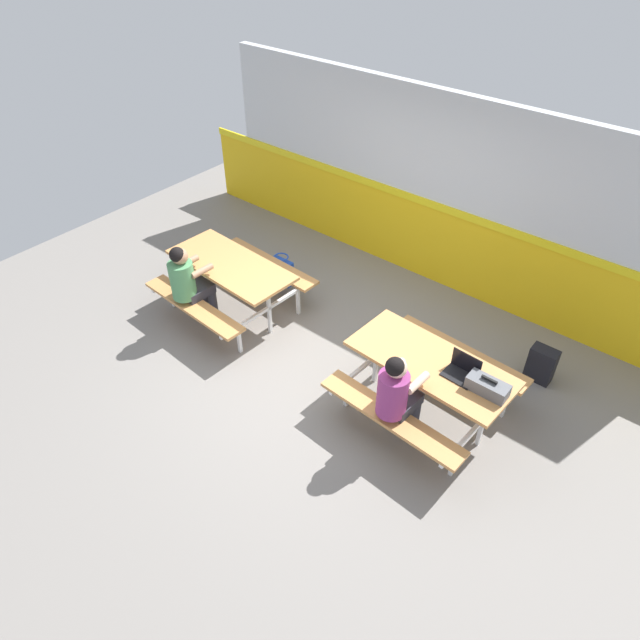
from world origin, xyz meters
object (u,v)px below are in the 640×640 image
Objects in this scene: picnic_table_left at (232,274)px; picnic_table_right at (429,373)px; laptop_dark at (462,371)px; toolbox_grey at (488,387)px; student_further at (397,392)px; backpack_dark at (541,364)px; tote_bag_bright at (282,271)px; student_nearer at (188,280)px.

picnic_table_left is 1.00× the size of picnic_table_right.
laptop_dark reaches higher than toolbox_grey.
picnic_table_left is 1.45× the size of student_further.
laptop_dark is 0.75× the size of backpack_dark.
student_further is (2.83, -0.50, 0.13)m from picnic_table_left.
tote_bag_bright is at bearing 166.20° from toolbox_grey.
toolbox_grey is (0.67, 0.52, 0.10)m from student_further.
picnic_table_left is 3.21m from laptop_dark.
tote_bag_bright is (0.22, 1.42, -0.51)m from student_nearer.
picnic_table_right is 1.53m from backpack_dark.
toolbox_grey reaches higher than picnic_table_right.
picnic_table_left is 0.59m from student_nearer.
student_nearer is at bearing -171.18° from toolbox_grey.
picnic_table_right is at bearing -120.86° from backpack_dark.
student_nearer is at bearing -153.71° from backpack_dark.
toolbox_grey is at bearing -95.90° from backpack_dark.
tote_bag_bright is at bearing -172.65° from backpack_dark.
student_nearer reaches higher than tote_bag_bright.
laptop_dark is at bearing 57.24° from student_further.
student_nearer is 3.64× the size of laptop_dark.
picnic_table_left is at bearing 169.95° from student_further.
laptop_dark is (0.33, 0.02, 0.21)m from picnic_table_right.
student_nearer is at bearing -179.10° from student_further.
student_nearer is at bearing -168.80° from picnic_table_right.
student_further is at bearing -10.05° from picnic_table_left.
tote_bag_bright is (-3.45, 0.85, -0.62)m from toolbox_grey.
student_further is 2.06m from backpack_dark.
laptop_dark is at bearing 1.32° from picnic_table_left.
student_further reaches higher than tote_bag_bright.
toolbox_grey reaches higher than picnic_table_left.
backpack_dark is (0.76, 1.28, -0.36)m from picnic_table_right.
toolbox_grey is 1.44m from backpack_dark.
student_nearer is (-3.04, -0.60, 0.13)m from picnic_table_right.
backpack_dark is 1.02× the size of tote_bag_bright.
backpack_dark is at bearing 20.08° from picnic_table_left.
laptop_dark is 0.31m from toolbox_grey.
picnic_table_right is 4.06× the size of tote_bag_bright.
picnic_table_left is at bearing -93.39° from tote_bag_bright.
backpack_dark is (3.80, 1.88, -0.49)m from student_nearer.
toolbox_grey is at bearing -10.08° from laptop_dark.
backpack_dark is (0.44, 1.26, -0.57)m from laptop_dark.
laptop_dark is at bearing 3.52° from picnic_table_right.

